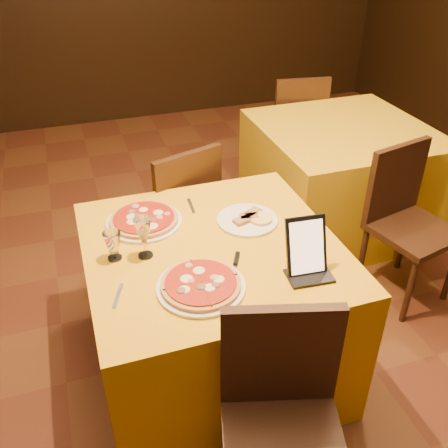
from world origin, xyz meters
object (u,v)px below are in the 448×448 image
object	(u,v)px
main_table	(213,308)
wine_glass	(144,238)
chair_side_far	(292,127)
pizza_far	(144,220)
water_glass	(113,246)
chair_main_far	(173,212)
chair_main_near	(284,445)
chair_side_near	(414,230)
pizza_near	(201,285)
tablet	(306,246)
side_table	(339,178)

from	to	relation	value
main_table	wine_glass	xyz separation A→B (m)	(-0.29, 0.01, 0.47)
main_table	chair_side_far	world-z (taller)	chair_side_far
pizza_far	water_glass	size ratio (longest dim) A/B	2.73
chair_main_far	pizza_far	bearing A→B (deg)	46.44
chair_main_far	chair_side_far	world-z (taller)	same
chair_main_far	wine_glass	bearing A→B (deg)	51.24
chair_side_far	pizza_far	bearing A→B (deg)	53.73
chair_main_near	wine_glass	bearing A→B (deg)	125.51
main_table	pizza_far	world-z (taller)	pizza_far
chair_side_near	pizza_near	world-z (taller)	chair_side_near
chair_main_far	chair_side_near	size ratio (longest dim) A/B	1.00
chair_side_near	chair_side_far	world-z (taller)	same
chair_main_near	water_glass	size ratio (longest dim) A/B	7.00
tablet	chair_main_far	bearing A→B (deg)	110.33
chair_side_far	pizza_far	xyz separation A→B (m)	(-1.50, -1.51, 0.31)
chair_side_far	chair_side_near	bearing A→B (deg)	98.42
pizza_near	wine_glass	world-z (taller)	wine_glass
side_table	chair_side_near	distance (m)	0.84
chair_main_near	water_glass	distance (m)	1.01
pizza_far	wine_glass	distance (m)	0.27
main_table	chair_side_far	bearing A→B (deg)	54.94
chair_side_far	tablet	distance (m)	2.32
main_table	water_glass	distance (m)	0.61
pizza_far	water_glass	bearing A→B (deg)	-126.31
chair_main_near	chair_side_far	size ratio (longest dim) A/B	1.00
main_table	water_glass	size ratio (longest dim) A/B	8.46
main_table	wine_glass	world-z (taller)	wine_glass
main_table	tablet	world-z (taller)	tablet
main_table	chair_main_near	world-z (taller)	chair_main_near
chair_side_near	water_glass	xyz separation A→B (m)	(-1.67, -0.13, 0.36)
side_table	chair_side_far	size ratio (longest dim) A/B	1.21
main_table	wine_glass	distance (m)	0.55
pizza_near	pizza_far	world-z (taller)	same
water_glass	tablet	bearing A→B (deg)	-24.20
chair_side_far	water_glass	size ratio (longest dim) A/B	7.00
chair_main_near	wine_glass	world-z (taller)	wine_glass
main_table	chair_side_far	distance (m)	2.18
wine_glass	side_table	bearing A→B (deg)	32.61
pizza_near	wine_glass	size ratio (longest dim) A/B	1.84
side_table	wine_glass	xyz separation A→B (m)	(-1.54, -0.99, 0.47)
wine_glass	chair_side_near	bearing A→B (deg)	5.66
chair_main_far	tablet	distance (m)	1.20
main_table	chair_main_near	size ratio (longest dim) A/B	1.21
pizza_near	wine_glass	bearing A→B (deg)	120.28
main_table	pizza_near	world-z (taller)	pizza_near
pizza_near	tablet	xyz separation A→B (m)	(0.43, -0.02, 0.10)
chair_main_far	tablet	bearing A→B (deg)	87.32
chair_main_far	pizza_far	xyz separation A→B (m)	(-0.25, -0.53, 0.31)
chair_side_near	chair_main_near	bearing A→B (deg)	-155.21
chair_side_near	pizza_far	size ratio (longest dim) A/B	2.56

